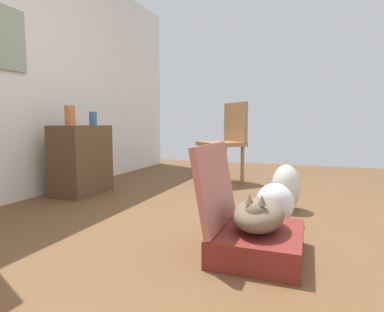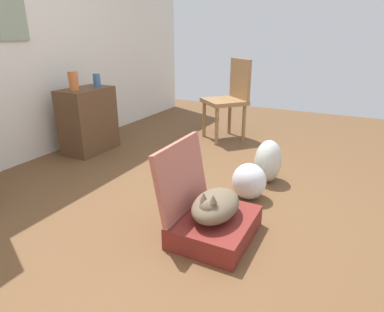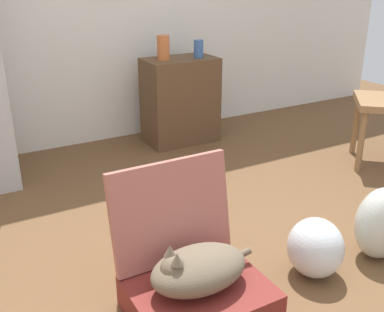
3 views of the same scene
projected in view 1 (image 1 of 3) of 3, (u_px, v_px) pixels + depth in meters
The scene contains 10 objects.
ground_plane at pixel (247, 233), 2.17m from camera, with size 7.68×7.68×0.00m, color brown.
suitcase_base at pixel (258, 242), 1.79m from camera, with size 0.58×0.47×0.15m, color maroon.
suitcase_lid at pixel (216, 185), 1.85m from camera, with size 0.58×0.47×0.04m, color #B26356.
cat at pixel (258, 214), 1.77m from camera, with size 0.51×0.28×0.22m.
plastic_bag_white at pixel (275, 203), 2.37m from camera, with size 0.27×0.28×0.30m, color silver.
plastic_bag_clear at pixel (286, 187), 2.72m from camera, with size 0.29×0.24×0.39m, color silver.
side_table at pixel (82, 160), 3.34m from camera, with size 0.60×0.36×0.72m, color brown.
vase_tall at pixel (70, 116), 3.15m from camera, with size 0.10×0.10×0.20m, color #CC6B38.
vase_short at pixel (93, 119), 3.42m from camera, with size 0.08×0.08×0.14m, color #38609E.
chair at pixel (227, 139), 3.98m from camera, with size 0.66×0.66×0.99m.
Camera 1 is at (-2.10, -0.38, 0.74)m, focal length 30.00 mm.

